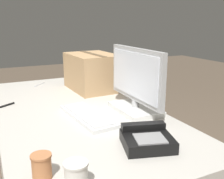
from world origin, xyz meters
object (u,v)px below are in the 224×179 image
Objects in this scene: paper_cup_left at (42,166)px; paper_cup_right at (76,175)px; keyboard at (87,116)px; pen_marker at (5,106)px; desk_phone at (147,139)px; cardboard_box at (92,72)px; monitor at (135,85)px; spoon at (38,85)px.

paper_cup_right is (0.10, 0.09, 0.00)m from paper_cup_left.
pen_marker is at bearing -141.10° from keyboard.
pen_marker is at bearing -131.75° from desk_phone.
paper_cup_right is at bearing -24.10° from cardboard_box.
monitor is at bearing 80.39° from keyboard.
cardboard_box reaches higher than paper_cup_left.
cardboard_box is (-0.60, -0.03, -0.03)m from monitor.
pen_marker is at bearing 11.47° from spoon.
keyboard reaches higher than spoon.
paper_cup_left is 1.38m from spoon.
spoon is at bearing 170.16° from paper_cup_left.
paper_cup_left is 1.22m from cardboard_box.
paper_cup_left reaches higher than spoon.
monitor is at bearing 66.96° from spoon.
paper_cup_right is (0.58, -0.25, 0.03)m from keyboard.
spoon is 0.26× the size of cardboard_box.
desk_phone is at bearing 52.75° from spoon.
paper_cup_right is 1.47m from spoon.
paper_cup_right reaches higher than pen_marker.
paper_cup_left reaches higher than keyboard.
paper_cup_left is at bearing -41.22° from keyboard.
cardboard_box is at bearing 161.83° from pen_marker.
spoon is (-0.89, -0.11, -0.01)m from keyboard.
paper_cup_left is (0.05, -0.46, 0.01)m from desk_phone.
desk_phone is at bearing -23.98° from monitor.
keyboard reaches higher than pen_marker.
paper_cup_left is 0.14m from paper_cup_right.
monitor reaches higher than keyboard.
cardboard_box reaches higher than desk_phone.
monitor is at bearing 172.63° from desk_phone.
monitor is 0.79m from paper_cup_right.
keyboard is 0.58m from paper_cup_left.
spoon is (-1.31, -0.22, -0.03)m from desk_phone.
keyboard is at bearing -94.28° from monitor.
keyboard is (-0.02, -0.29, -0.15)m from monitor.
desk_phone is 1.02m from cardboard_box.
monitor is 5.80× the size of paper_cup_right.
monitor reaches higher than pen_marker.
desk_phone is at bearing -8.42° from cardboard_box.
monitor is 4.47× the size of spoon.
keyboard is 1.81× the size of desk_phone.
spoon is at bearing 174.27° from paper_cup_right.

